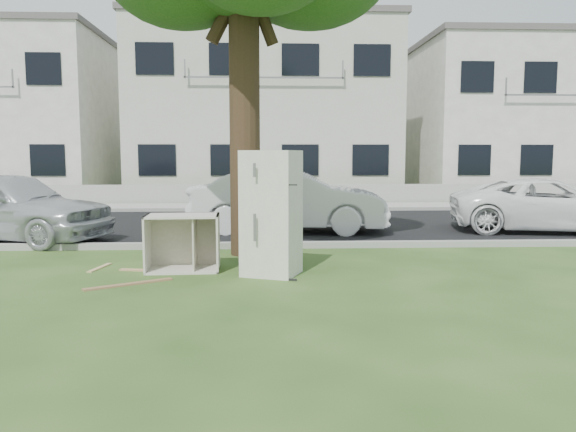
{
  "coord_description": "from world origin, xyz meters",
  "views": [
    {
      "loc": [
        -0.09,
        -8.32,
        1.81
      ],
      "look_at": [
        0.32,
        0.6,
        0.83
      ],
      "focal_mm": 35.0,
      "sensor_mm": 36.0,
      "label": 1
    }
  ],
  "objects_px": {
    "car_right": "(550,205)",
    "car_left": "(6,206)",
    "car_center": "(289,200)",
    "fridge": "(271,213)",
    "cabinet": "(183,243)"
  },
  "relations": [
    {
      "from": "fridge",
      "to": "car_center",
      "type": "distance_m",
      "value": 4.7
    },
    {
      "from": "fridge",
      "to": "car_left",
      "type": "distance_m",
      "value": 6.46
    },
    {
      "from": "cabinet",
      "to": "car_left",
      "type": "xyz_separation_m",
      "value": [
        -4.07,
        3.09,
        0.31
      ]
    },
    {
      "from": "fridge",
      "to": "car_center",
      "type": "bearing_deg",
      "value": 104.91
    },
    {
      "from": "fridge",
      "to": "car_center",
      "type": "relative_size",
      "value": 0.41
    },
    {
      "from": "car_center",
      "to": "car_right",
      "type": "xyz_separation_m",
      "value": [
        6.13,
        -0.23,
        -0.13
      ]
    },
    {
      "from": "car_left",
      "to": "fridge",
      "type": "bearing_deg",
      "value": -105.32
    },
    {
      "from": "fridge",
      "to": "car_left",
      "type": "bearing_deg",
      "value": 168.39
    },
    {
      "from": "car_center",
      "to": "car_left",
      "type": "relative_size",
      "value": 1.03
    },
    {
      "from": "cabinet",
      "to": "car_left",
      "type": "distance_m",
      "value": 5.12
    },
    {
      "from": "car_right",
      "to": "cabinet",
      "type": "bearing_deg",
      "value": 129.11
    },
    {
      "from": "car_left",
      "to": "car_right",
      "type": "bearing_deg",
      "value": -68.29
    },
    {
      "from": "car_right",
      "to": "car_left",
      "type": "bearing_deg",
      "value": 106.76
    },
    {
      "from": "car_center",
      "to": "car_left",
      "type": "distance_m",
      "value": 6.06
    },
    {
      "from": "cabinet",
      "to": "car_left",
      "type": "bearing_deg",
      "value": 140.52
    }
  ]
}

